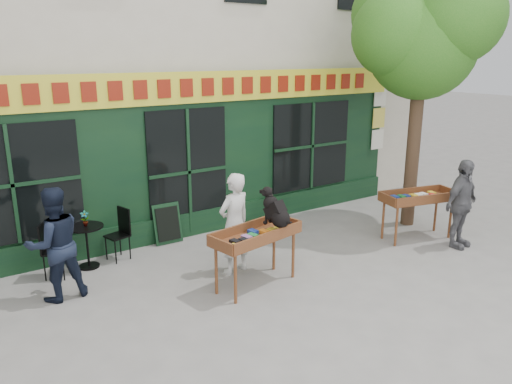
% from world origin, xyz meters
% --- Properties ---
extents(ground, '(80.00, 80.00, 0.00)m').
position_xyz_m(ground, '(0.00, 0.00, 0.00)').
color(ground, slate).
rests_on(ground, ground).
extents(street_tree, '(3.05, 2.90, 5.60)m').
position_xyz_m(street_tree, '(4.34, 0.36, 4.11)').
color(street_tree, '#382619').
rests_on(street_tree, ground).
extents(book_cart_center, '(1.59, 0.88, 0.99)m').
position_xyz_m(book_cart_center, '(-0.17, -0.34, 0.82)').
color(book_cart_center, brown).
rests_on(book_cart_center, ground).
extents(dog, '(0.44, 0.65, 0.60)m').
position_xyz_m(dog, '(0.18, -0.39, 1.29)').
color(dog, black).
rests_on(dog, book_cart_center).
extents(woman, '(0.70, 0.53, 1.74)m').
position_xyz_m(woman, '(-0.17, 0.31, 0.87)').
color(woman, silver).
rests_on(woman, ground).
extents(book_cart_right, '(1.60, 0.95, 0.99)m').
position_xyz_m(book_cart_right, '(3.72, -0.39, 0.82)').
color(book_cart_right, brown).
rests_on(book_cart_right, ground).
extents(man_right, '(1.05, 0.53, 1.73)m').
position_xyz_m(man_right, '(4.02, -1.14, 0.86)').
color(man_right, '#55565A').
rests_on(man_right, ground).
extents(bistro_table, '(0.60, 0.60, 0.76)m').
position_xyz_m(bistro_table, '(-2.20, 1.89, 0.54)').
color(bistro_table, black).
rests_on(bistro_table, ground).
extents(bistro_chair_left, '(0.50, 0.49, 0.95)m').
position_xyz_m(bistro_chair_left, '(-2.83, 1.84, 0.56)').
color(bistro_chair_left, black).
rests_on(bistro_chair_left, ground).
extents(bistro_chair_right, '(0.44, 0.44, 0.95)m').
position_xyz_m(bistro_chair_right, '(-1.57, 1.96, 0.56)').
color(bistro_chair_right, black).
rests_on(bistro_chair_right, ground).
extents(potted_plant, '(0.16, 0.13, 0.27)m').
position_xyz_m(potted_plant, '(-2.20, 1.89, 0.90)').
color(potted_plant, gray).
rests_on(potted_plant, bistro_table).
extents(man_left, '(0.91, 0.73, 1.76)m').
position_xyz_m(man_left, '(-2.90, 0.99, 0.88)').
color(man_left, black).
rests_on(man_left, ground).
extents(chalkboard, '(0.56, 0.21, 0.79)m').
position_xyz_m(chalkboard, '(-0.55, 2.19, 0.40)').
color(chalkboard, black).
rests_on(chalkboard, ground).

